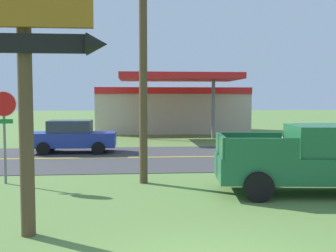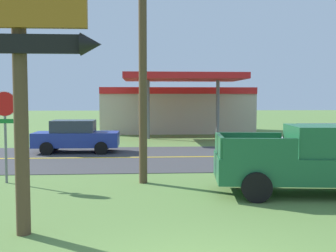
{
  "view_description": "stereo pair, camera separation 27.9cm",
  "coord_description": "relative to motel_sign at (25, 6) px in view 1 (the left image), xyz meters",
  "views": [
    {
      "loc": [
        -1.13,
        -5.36,
        2.7
      ],
      "look_at": [
        0.0,
        8.0,
        1.8
      ],
      "focal_mm": 42.85,
      "sensor_mm": 36.0,
      "label": 1
    },
    {
      "loc": [
        -0.85,
        -5.39,
        2.7
      ],
      "look_at": [
        0.0,
        8.0,
        1.8
      ],
      "focal_mm": 42.85,
      "sensor_mm": 36.0,
      "label": 2
    }
  ],
  "objects": [
    {
      "name": "pickup_green_parked_on_lawn",
      "position": [
        7.07,
        3.08,
        -3.48
      ],
      "size": [
        5.38,
        2.67,
        1.96
      ],
      "color": "#1E6038",
      "rests_on": "ground"
    },
    {
      "name": "gas_station",
      "position": [
        5.1,
        25.05,
        -2.5
      ],
      "size": [
        12.0,
        11.5,
        4.4
      ],
      "color": "beige",
      "rests_on": "ground"
    },
    {
      "name": "stop_sign",
      "position": [
        -2.07,
        5.18,
        -2.42
      ],
      "size": [
        0.8,
        0.08,
        2.95
      ],
      "color": "slate",
      "rests_on": "ground"
    },
    {
      "name": "utility_pole",
      "position": [
        2.34,
        4.92,
        0.5
      ],
      "size": [
        1.7,
        0.26,
        9.33
      ],
      "color": "brown",
      "rests_on": "ground"
    },
    {
      "name": "car_silver_near_lane",
      "position": [
        10.01,
        8.49,
        -3.62
      ],
      "size": [
        4.2,
        2.0,
        1.64
      ],
      "color": "#A8AAAF",
      "rests_on": "ground"
    },
    {
      "name": "road_asphalt",
      "position": [
        3.17,
        10.49,
        -4.44
      ],
      "size": [
        140.0,
        8.0,
        0.02
      ],
      "primitive_type": "cube",
      "color": "#3D3D3F",
      "rests_on": "ground"
    },
    {
      "name": "road_centre_line",
      "position": [
        3.17,
        10.49,
        -4.42
      ],
      "size": [
        126.0,
        0.2,
        0.01
      ],
      "primitive_type": "cube",
      "color": "gold",
      "rests_on": "road_asphalt"
    },
    {
      "name": "car_blue_far_lane",
      "position": [
        -1.04,
        12.49,
        -3.62
      ],
      "size": [
        4.2,
        2.0,
        1.64
      ],
      "color": "#233893",
      "rests_on": "ground"
    },
    {
      "name": "motel_sign",
      "position": [
        0.0,
        0.0,
        0.0
      ],
      "size": [
        2.94,
        0.54,
        6.54
      ],
      "color": "brown",
      "rests_on": "ground"
    }
  ]
}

